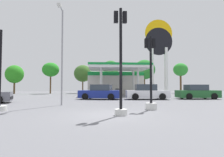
% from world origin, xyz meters
% --- Properties ---
extents(ground_plane, '(90.00, 90.00, 0.00)m').
position_xyz_m(ground_plane, '(0.00, 0.00, 0.00)').
color(ground_plane, slate).
rests_on(ground_plane, ground).
extents(gas_station, '(9.61, 12.41, 4.64)m').
position_xyz_m(gas_station, '(2.52, 23.84, 2.29)').
color(gas_station, beige).
rests_on(gas_station, ground).
extents(station_pole_sign, '(4.31, 0.56, 11.90)m').
position_xyz_m(station_pole_sign, '(8.91, 18.72, 7.57)').
color(station_pole_sign, white).
rests_on(station_pole_sign, ground).
extents(car_0, '(4.52, 2.14, 1.60)m').
position_xyz_m(car_0, '(10.53, 10.72, 0.72)').
color(car_0, black).
rests_on(car_0, ground).
extents(car_2, '(4.67, 2.33, 1.63)m').
position_xyz_m(car_2, '(4.74, 10.50, 0.74)').
color(car_2, black).
rests_on(car_2, ground).
extents(car_3, '(4.80, 2.93, 1.60)m').
position_xyz_m(car_3, '(-0.30, 11.02, 0.73)').
color(car_3, black).
rests_on(car_3, ground).
extents(traffic_signal_1, '(0.65, 0.66, 5.25)m').
position_xyz_m(traffic_signal_1, '(0.57, -0.23, 2.25)').
color(traffic_signal_1, silver).
rests_on(traffic_signal_1, ground).
extents(traffic_signal_2, '(0.68, 0.70, 4.45)m').
position_xyz_m(traffic_signal_2, '(2.66, 1.80, 1.54)').
color(traffic_signal_2, silver).
rests_on(traffic_signal_2, ground).
extents(tree_0, '(3.32, 3.32, 5.48)m').
position_xyz_m(tree_0, '(-16.54, 27.34, 3.74)').
color(tree_0, brown).
rests_on(tree_0, ground).
extents(tree_1, '(3.22, 3.22, 6.07)m').
position_xyz_m(tree_1, '(-9.81, 27.51, 4.67)').
color(tree_1, brown).
rests_on(tree_1, ground).
extents(tree_2, '(3.63, 3.63, 5.84)m').
position_xyz_m(tree_2, '(-3.71, 29.22, 4.09)').
color(tree_2, brown).
rests_on(tree_2, ground).
extents(tree_3, '(3.33, 3.33, 6.67)m').
position_xyz_m(tree_3, '(2.02, 28.19, 5.07)').
color(tree_3, brown).
rests_on(tree_3, ground).
extents(tree_4, '(4.30, 4.30, 6.79)m').
position_xyz_m(tree_4, '(8.83, 27.38, 4.81)').
color(tree_4, brown).
rests_on(tree_4, ground).
extents(tree_5, '(2.96, 2.96, 6.29)m').
position_xyz_m(tree_5, '(16.71, 28.11, 4.88)').
color(tree_5, brown).
rests_on(tree_5, ground).
extents(corner_streetlamp, '(0.24, 1.48, 7.17)m').
position_xyz_m(corner_streetlamp, '(-3.24, 4.60, 4.29)').
color(corner_streetlamp, gray).
rests_on(corner_streetlamp, ground).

